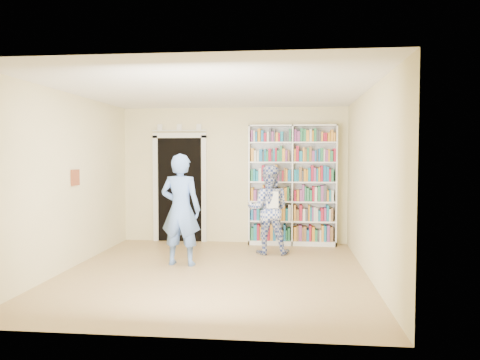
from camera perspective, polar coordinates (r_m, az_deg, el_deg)
The scene contains 11 objects.
floor at distance 7.11m, azimuth -3.20°, elevation -11.21°, with size 5.00×5.00×0.00m, color #A67E50.
ceiling at distance 6.96m, azimuth -3.26°, elevation 10.88°, with size 5.00×5.00×0.00m, color white.
wall_back at distance 9.38m, azimuth -0.77°, elevation 0.59°, with size 4.50×4.50×0.00m, color beige.
wall_left at distance 7.60m, azimuth -20.22°, elevation -0.16°, with size 5.00×5.00×0.00m, color beige.
wall_right at distance 6.91m, azimuth 15.51°, elevation -0.38°, with size 5.00×5.00×0.00m, color beige.
bookshelf at distance 9.17m, azimuth 6.39°, elevation -0.55°, with size 1.70×0.32×2.34m.
doorway at distance 9.56m, azimuth -7.35°, elevation -0.42°, with size 1.10×0.08×2.43m.
wall_art at distance 7.77m, azimuth -19.44°, elevation 0.29°, with size 0.03×0.25×0.25m, color brown.
man_blue at distance 7.49m, azimuth -7.24°, elevation -3.60°, with size 0.65×0.42×1.77m, color #5B81CB.
man_plaid at distance 8.32m, azimuth 3.49°, elevation -3.61°, with size 0.77×0.60×1.58m, color #2F428F.
paper_sheet at distance 8.07m, azimuth 3.98°, elevation -2.45°, with size 0.21×0.01×0.29m, color white.
Camera 1 is at (1.11, -6.80, 1.74)m, focal length 35.00 mm.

